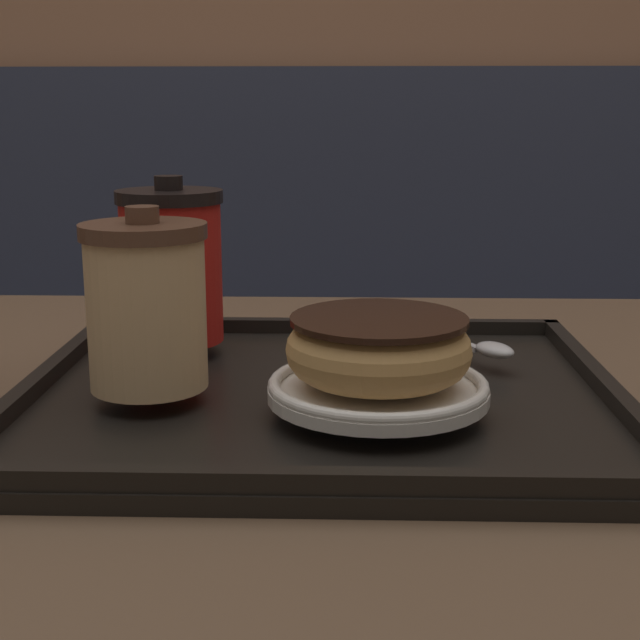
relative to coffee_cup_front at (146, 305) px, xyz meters
name	(u,v)px	position (x,y,z in m)	size (l,w,h in m)	color
booth_bench	(292,464)	(0.04, 0.90, -0.49)	(1.79, 0.44, 1.00)	#33384C
cafe_table	(280,622)	(0.08, 0.03, -0.25)	(0.89, 0.77, 0.72)	brown
serving_tray	(320,397)	(0.11, 0.03, -0.07)	(0.41, 0.35, 0.02)	black
coffee_cup_front	(146,305)	(0.00, 0.00, 0.00)	(0.08, 0.08, 0.12)	#E0B784
coffee_cup_rear	(172,265)	(-0.01, 0.12, 0.01)	(0.08, 0.08, 0.13)	red
plate_with_chocolate_donut	(378,388)	(0.15, -0.02, -0.05)	(0.14, 0.14, 0.01)	white
donut_chocolate_glazed	(379,347)	(0.15, -0.02, -0.02)	(0.12, 0.12, 0.04)	tan
spoon	(470,344)	(0.23, 0.10, -0.05)	(0.11, 0.14, 0.01)	silver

